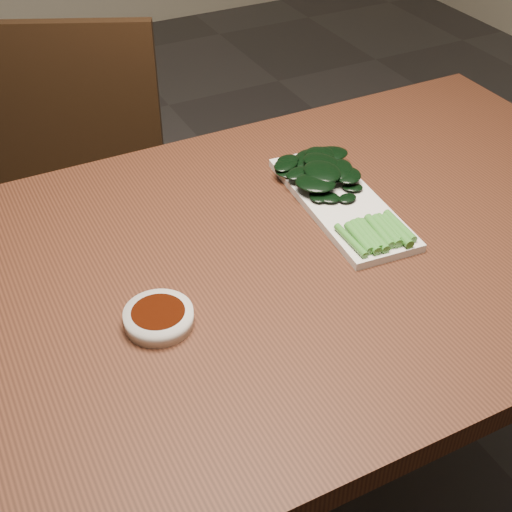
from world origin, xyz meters
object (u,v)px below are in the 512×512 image
object	(u,v)px
sauce_bowl	(159,317)
serving_plate	(341,202)
chair_far	(72,209)
gai_lan	(332,183)
table	(273,288)

from	to	relation	value
sauce_bowl	serving_plate	world-z (taller)	sauce_bowl
chair_far	gai_lan	distance (m)	0.72
table	chair_far	bearing A→B (deg)	105.20
gai_lan	chair_far	bearing A→B (deg)	121.74
table	sauce_bowl	size ratio (longest dim) A/B	14.55
chair_far	serving_plate	distance (m)	0.74
sauce_bowl	serving_plate	bearing A→B (deg)	19.26
chair_far	gai_lan	world-z (taller)	chair_far
chair_far	sauce_bowl	size ratio (longest dim) A/B	9.25
table	sauce_bowl	xyz separation A→B (m)	(-0.22, -0.07, 0.08)
table	gai_lan	size ratio (longest dim) A/B	4.12
sauce_bowl	gai_lan	bearing A→B (deg)	23.50
sauce_bowl	serving_plate	distance (m)	0.40
gai_lan	serving_plate	bearing A→B (deg)	-92.87
serving_plate	gai_lan	size ratio (longest dim) A/B	1.00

